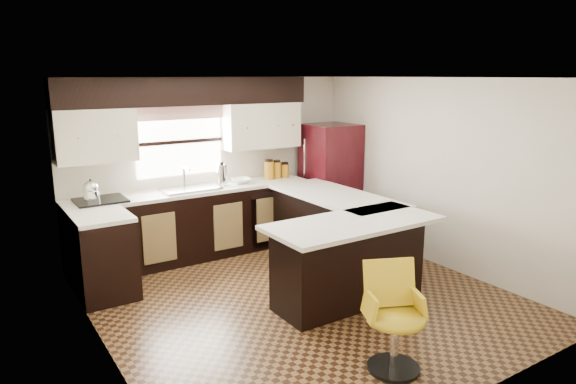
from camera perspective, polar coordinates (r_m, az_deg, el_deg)
floor at (r=5.84m, az=1.52°, el=-11.69°), size 4.40×4.40×0.00m
ceiling at (r=5.31m, az=1.68°, el=12.57°), size 4.40×4.40×0.00m
wall_back at (r=7.33m, az=-8.23°, el=3.11°), size 4.40×0.00×4.40m
wall_front at (r=3.92m, az=20.31°, el=-6.23°), size 4.40×0.00×4.40m
wall_left at (r=4.63m, az=-20.36°, el=-3.33°), size 0.00×4.40×4.40m
wall_right at (r=6.84m, az=16.23°, el=2.03°), size 0.00×4.40×4.40m
base_cab_back at (r=7.06m, az=-10.32°, el=-3.61°), size 3.30×0.60×0.90m
base_cab_left at (r=6.08m, az=-19.74°, el=-6.90°), size 0.60×0.70×0.90m
counter_back at (r=6.94m, az=-10.48°, el=0.14°), size 3.30×0.60×0.04m
counter_left at (r=5.94m, az=-20.09°, el=-2.60°), size 0.60×0.70×0.04m
soffit at (r=6.91m, az=-10.94°, el=10.93°), size 3.40×0.35×0.36m
upper_cab_left at (r=6.58m, az=-20.67°, el=5.89°), size 0.94×0.35×0.64m
upper_cab_right at (r=7.42m, az=-2.99°, el=7.39°), size 1.14×0.35×0.64m
window_pane at (r=7.07m, az=-11.94°, el=5.47°), size 1.20×0.02×0.90m
valance at (r=7.00m, az=-11.97°, el=8.61°), size 1.30×0.06×0.18m
sink at (r=6.90m, az=-10.81°, el=0.36°), size 0.75×0.45×0.03m
dishwasher at (r=7.25m, az=-2.13°, el=-3.12°), size 0.58×0.03×0.78m
cooktop at (r=6.56m, az=-20.11°, el=-0.87°), size 0.58×0.50×0.02m
peninsula_long at (r=6.65m, az=4.89°, el=-4.47°), size 0.60×1.95×0.90m
peninsula_return at (r=5.62m, az=6.77°, el=-7.81°), size 1.65×0.60×0.90m
counter_pen_long at (r=6.56m, az=5.31°, el=-0.45°), size 0.84×1.95×0.04m
counter_pen_return at (r=5.40m, az=7.35°, el=-3.43°), size 1.89×0.84×0.04m
refrigerator at (r=7.88m, az=4.70°, el=1.32°), size 0.73×0.70×1.71m
bar_chair at (r=4.45m, az=11.89°, el=-13.71°), size 0.64×0.64×0.91m
kettle at (r=6.51m, az=-21.05°, el=0.23°), size 0.19×0.19×0.26m
percolator at (r=7.08m, az=-7.35°, el=1.89°), size 0.14×0.14×0.29m
mixing_bowl at (r=7.23m, az=-5.23°, el=1.26°), size 0.31×0.31×0.07m
canister_large at (r=7.45m, az=-2.12°, el=2.42°), size 0.14×0.14×0.26m
canister_med at (r=7.52m, az=-1.24°, el=2.44°), size 0.12×0.12×0.24m
canister_small at (r=7.60m, az=-0.36°, el=2.38°), size 0.12×0.12×0.20m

